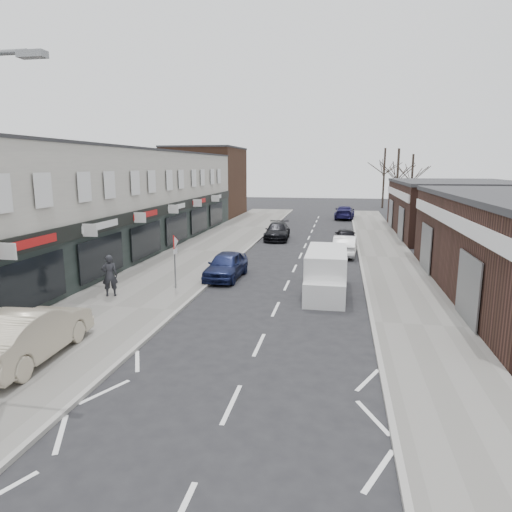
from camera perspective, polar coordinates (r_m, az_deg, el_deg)
The scene contains 18 objects.
ground at distance 10.60m, azimuth -5.82°, elevation -23.11°, with size 160.00×160.00×0.00m, color black.
pavement_left at distance 32.32m, azimuth -6.41°, elevation 0.57°, with size 5.50×64.00×0.12m, color slate.
pavement_right at distance 31.12m, azimuth 16.20°, elevation -0.22°, with size 3.50×64.00×0.12m, color slate.
shop_terrace_left at distance 32.27m, azimuth -19.49°, elevation 6.24°, with size 8.00×41.00×7.10m, color beige.
brick_block_far at distance 55.78m, azimuth -6.31°, elevation 9.08°, with size 8.00×10.00×8.00m, color #4A2D1F.
right_unit_far at distance 43.69m, azimuth 23.73°, elevation 5.35°, with size 10.00×16.00×4.50m, color #382019.
tree_far_a at distance 57.06m, azimuth 16.99°, elevation 4.68°, with size 3.60×3.60×8.00m, color #382D26, non-canonical shape.
tree_far_b at distance 63.30m, azimuth 18.66°, elevation 5.18°, with size 3.60×3.60×7.50m, color #382D26, non-canonical shape.
tree_far_c at distance 68.90m, azimuth 15.50°, elevation 5.80°, with size 3.60×3.60×8.50m, color #382D26, non-canonical shape.
warning_sign at distance 22.12m, azimuth -10.08°, elevation 1.20°, with size 0.12×0.80×2.70m.
white_van at distance 21.97m, azimuth 8.78°, elevation -2.10°, with size 1.88×5.27×2.05m.
sedan_on_pavement at distance 15.77m, azimuth -26.56°, elevation -8.64°, with size 1.73×4.97×1.64m, color #B9AD94.
pedestrian at distance 21.78m, azimuth -17.82°, elevation -2.34°, with size 0.70×0.46×1.92m, color #212227.
parked_car_left_a at distance 24.60m, azimuth -3.76°, elevation -1.17°, with size 1.70×4.22×1.44m, color #151D44.
parked_car_left_b at distance 37.68m, azimuth 2.68°, elevation 3.11°, with size 1.93×4.74×1.38m, color black.
parked_car_right_a at distance 31.45m, azimuth 11.06°, elevation 1.30°, with size 1.45×4.15×1.37m, color white.
parked_car_right_b at distance 35.80m, azimuth 11.12°, elevation 2.44°, with size 1.56×3.88×1.32m, color black.
parked_car_right_c at distance 53.58m, azimuth 11.02°, elevation 5.39°, with size 2.13×5.24×1.52m, color #16143F.
Camera 1 is at (2.56, -8.39, 5.96)m, focal length 32.00 mm.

